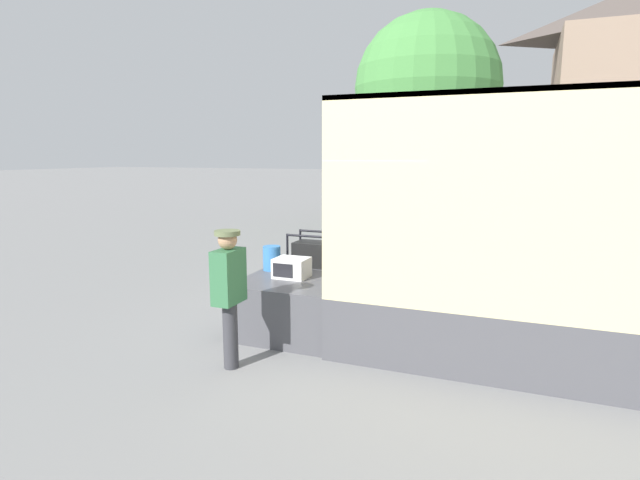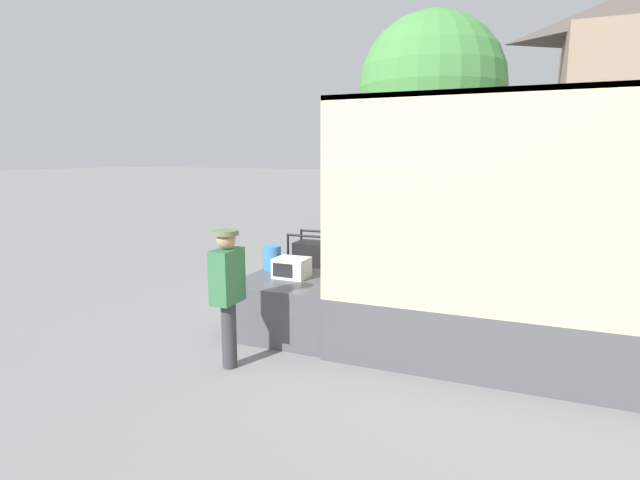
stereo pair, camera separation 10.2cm
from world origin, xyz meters
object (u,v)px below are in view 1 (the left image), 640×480
Objects in this scene: worker_person at (229,285)px; portable_generator at (313,253)px; microwave at (292,268)px; orange_bucket at (272,258)px; street_tree at (427,88)px.

portable_generator is at bearing 86.64° from worker_person.
orange_bucket is at bearing 146.58° from microwave.
orange_bucket is 11.21m from street_tree.
microwave is 0.84m from portable_generator.
microwave is at bearing 84.85° from worker_person.
portable_generator is at bearing 46.51° from orange_bucket.
worker_person is (0.35, -1.80, 0.05)m from orange_bucket.
portable_generator is at bearing 89.85° from microwave.
worker_person reaches higher than orange_bucket.
street_tree is at bearing 90.10° from portable_generator.
worker_person reaches higher than microwave.
street_tree is (-0.02, 10.03, 3.77)m from portable_generator.
orange_bucket is 0.05× the size of street_tree.
orange_bucket reaches higher than microwave.
worker_person is at bearing -78.99° from orange_bucket.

